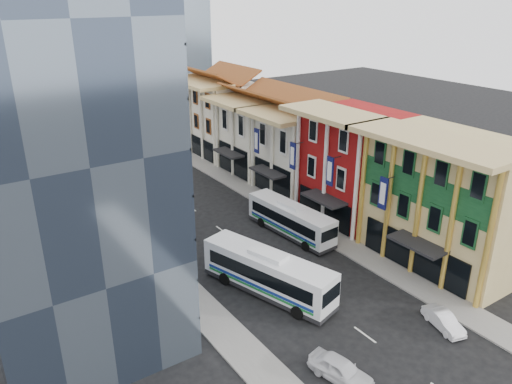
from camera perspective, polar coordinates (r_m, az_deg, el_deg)
ground at (r=38.81m, az=13.44°, el=-16.34°), size 200.00×200.00×0.00m
sidewalk_right at (r=57.62m, az=3.34°, el=-2.17°), size 3.00×90.00×0.15m
sidewalk_left at (r=50.15m, az=-12.42°, el=-6.61°), size 3.00×90.00×0.15m
shophouse_tan at (r=48.33m, az=21.16°, el=-0.99°), size 8.00×14.00×12.00m
shophouse_red at (r=55.39m, az=11.17°, el=3.01°), size 8.00×10.00×12.00m
shophouse_cream_near at (r=62.36m, az=4.97°, el=4.55°), size 8.00×9.00×10.00m
shophouse_cream_mid at (r=69.27m, az=0.29°, el=6.43°), size 8.00×9.00×10.00m
shophouse_cream_far at (r=77.75m, az=-4.13°, el=8.50°), size 8.00×12.00×11.00m
office_tower at (r=40.07m, az=-23.88°, el=7.62°), size 12.00×26.00×30.00m
office_block_far at (r=64.23m, az=-26.08°, el=4.73°), size 10.00×18.00×14.00m
bus_left_near at (r=41.97m, az=1.38°, el=-9.16°), size 6.22×12.56×3.93m
bus_left_far at (r=55.78m, az=-11.77°, el=-1.65°), size 5.91×10.84×3.41m
bus_right at (r=51.76m, az=3.99°, el=-3.07°), size 3.44×11.18×3.53m
sedan_left at (r=34.96m, az=9.65°, el=-19.38°), size 2.79×4.79×1.53m
sedan_right at (r=41.29m, az=20.64°, el=-13.59°), size 2.25×3.99×1.25m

